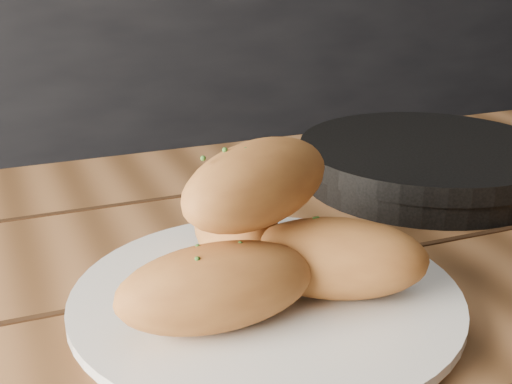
% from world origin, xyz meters
% --- Properties ---
extents(counter, '(2.80, 0.60, 0.90)m').
position_xyz_m(counter, '(0.00, 1.70, 0.45)').
color(counter, black).
rests_on(counter, ground).
extents(plate, '(0.29, 0.29, 0.02)m').
position_xyz_m(plate, '(-0.61, 0.26, 0.76)').
color(plate, silver).
rests_on(plate, table).
extents(bread_rolls, '(0.24, 0.20, 0.12)m').
position_xyz_m(bread_rolls, '(-0.61, 0.26, 0.81)').
color(bread_rolls, '#A5652D').
rests_on(bread_rolls, plate).
extents(skillet, '(0.42, 0.28, 0.05)m').
position_xyz_m(skillet, '(-0.33, 0.46, 0.77)').
color(skillet, black).
rests_on(skillet, table).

